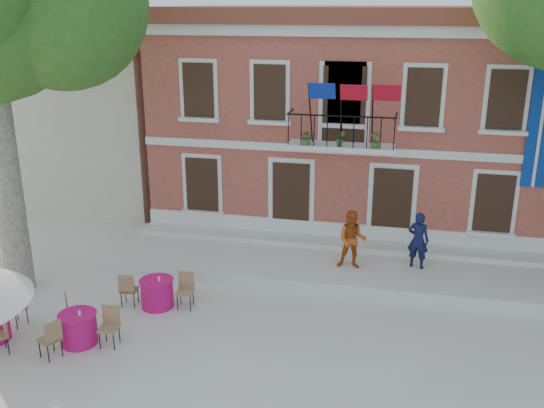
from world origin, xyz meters
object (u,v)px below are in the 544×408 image
Objects in this scene: pedestrian_navy at (418,240)px; cafe_table_3 at (157,292)px; cafe_table_1 at (78,327)px; pedestrian_orange at (352,240)px.

cafe_table_3 is (-6.65, -3.37, -0.72)m from pedestrian_navy.
cafe_table_1 is 0.95× the size of cafe_table_3.
cafe_table_1 is at bearing -140.68° from pedestrian_orange.
cafe_table_3 is (-4.80, -2.92, -0.74)m from pedestrian_orange.
pedestrian_orange reaches higher than pedestrian_navy.
pedestrian_orange is at bearing 28.18° from pedestrian_navy.
pedestrian_orange reaches higher than cafe_table_1.
cafe_table_3 is at bearing 41.56° from pedestrian_navy.
cafe_table_3 is at bearing -149.79° from pedestrian_orange.
cafe_table_1 is at bearing 49.93° from pedestrian_navy.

